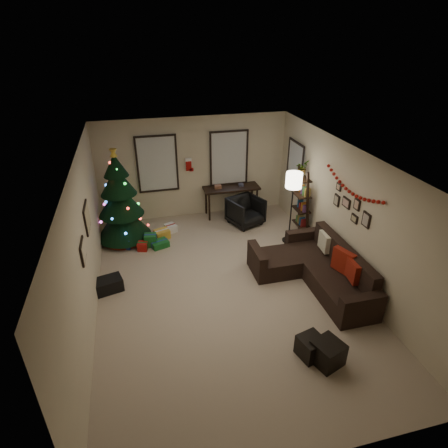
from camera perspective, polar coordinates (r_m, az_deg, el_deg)
The scene contains 29 objects.
floor at distance 7.62m, azimuth 0.37°, elevation -9.83°, with size 7.00×7.00×0.00m, color tan.
ceiling at distance 6.33m, azimuth 0.45°, elevation 9.84°, with size 7.00×7.00×0.00m, color white.
wall_back at distance 10.01m, azimuth -4.64°, elevation 8.56°, with size 5.00×5.00×0.00m, color #C5B696.
wall_front at distance 4.33m, azimuth 13.04°, elevation -23.23°, with size 5.00×5.00×0.00m, color #C5B696.
wall_left at distance 6.78m, azimuth -20.56°, elevation -3.34°, with size 7.00×7.00×0.00m, color #C5B696.
wall_right at distance 7.81m, azimuth 18.47°, elevation 1.30°, with size 7.00×7.00×0.00m, color #C5B696.
window_back_left at distance 9.82m, azimuth -10.19°, elevation 9.05°, with size 1.05×0.06×1.50m.
window_back_right at distance 10.11m, azimuth 0.74°, elevation 10.03°, with size 1.05×0.06×1.50m.
window_right_wall at distance 9.80m, azimuth 10.87°, elevation 8.63°, with size 0.06×0.90×1.30m.
christmas_tree at distance 9.11m, azimuth -15.57°, elevation 3.07°, with size 1.28×1.28×2.38m.
presents at distance 9.28m, azimuth -11.89°, elevation -2.03°, with size 1.50×1.01×0.30m.
sofa at distance 7.91m, azimuth 13.95°, elevation -6.74°, with size 1.78×2.59×0.84m.
pillow_red_a at distance 7.40m, azimuth 19.09°, elevation -6.81°, with size 0.11×0.40×0.40m, color maroon.
pillow_red_b at distance 7.62m, azimuth 17.81°, elevation -5.45°, with size 0.13×0.47×0.47m, color maroon.
pillow_cream at distance 8.19m, azimuth 15.11°, elevation -2.65°, with size 0.11×0.39×0.39m, color beige.
ottoman_near at distance 6.37m, azimuth 13.16°, elevation -17.84°, with size 0.38×0.38×0.36m, color black.
ottoman_far at distance 6.31m, azimuth 15.58°, elevation -18.49°, with size 0.42×0.42×0.40m, color black.
desk at distance 10.17m, azimuth 1.14°, elevation 5.17°, with size 1.52×0.54×0.82m.
desk_chair at distance 9.81m, azimuth 3.33°, elevation 1.98°, with size 0.73×0.68×0.75m, color black.
bookshelf at distance 9.17m, azimuth 11.90°, elevation 2.89°, with size 0.30×0.53×1.79m.
potted_plant at distance 9.02m, azimuth 11.89°, elevation 8.73°, with size 0.39×0.34×0.43m, color #4C4C4C.
floor_lamp at distance 8.67m, azimuth 10.60°, elevation 5.90°, with size 0.37×0.37×1.77m.
art_map at distance 7.31m, azimuth -20.27°, elevation 0.94°, with size 0.04×0.60×0.50m.
art_abstract at distance 6.43m, azimuth -20.79°, elevation -3.91°, with size 0.04×0.45×0.35m.
gallery at distance 7.65m, azimuth 18.87°, elevation 2.52°, with size 0.03×1.25×0.54m.
garland at distance 7.51m, azimuth 19.00°, elevation 5.37°, with size 0.08×1.90×0.30m, color #A5140C, non-canonical shape.
stocking_left at distance 9.86m, azimuth -5.40°, elevation 9.08°, with size 0.20×0.05×0.36m.
stocking_right at distance 10.07m, azimuth -3.70°, elevation 9.85°, with size 0.20×0.05×0.36m.
storage_bin at distance 7.84m, azimuth -17.28°, elevation -8.87°, with size 0.54×0.36×0.27m, color black.
Camera 1 is at (-1.51, -5.82, 4.68)m, focal length 29.86 mm.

